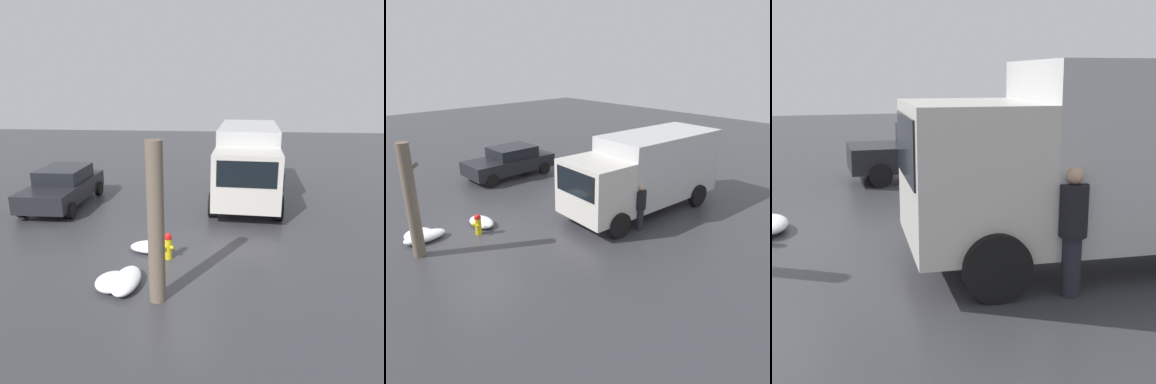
{
  "view_description": "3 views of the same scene",
  "coord_description": "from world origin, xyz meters",
  "views": [
    {
      "loc": [
        -9.47,
        -1.54,
        4.68
      ],
      "look_at": [
        2.45,
        -0.44,
        1.25
      ],
      "focal_mm": 35.0,
      "sensor_mm": 36.0,
      "label": 1
    },
    {
      "loc": [
        -5.4,
        -11.08,
        6.01
      ],
      "look_at": [
        3.43,
        -1.42,
        1.1
      ],
      "focal_mm": 35.0,
      "sensor_mm": 36.0,
      "label": 2
    },
    {
      "loc": [
        1.33,
        -9.52,
        2.84
      ],
      "look_at": [
        3.49,
        -1.87,
        1.09
      ],
      "focal_mm": 50.0,
      "sensor_mm": 36.0,
      "label": 3
    }
  ],
  "objects": [
    {
      "name": "pedestrian",
      "position": [
        4.46,
        -3.57,
        0.93
      ],
      "size": [
        0.37,
        0.37,
        1.71
      ],
      "rotation": [
        0.0,
        0.0,
        5.18
      ],
      "color": "#23232D",
      "rests_on": "ground_plane"
    },
    {
      "name": "parked_car",
      "position": [
        4.51,
        4.95,
        0.77
      ],
      "size": [
        4.51,
        2.11,
        1.5
      ],
      "rotation": [
        0.0,
        0.0,
        1.57
      ],
      "color": "black",
      "rests_on": "ground_plane"
    },
    {
      "name": "tree_trunk",
      "position": [
        -2.09,
        -0.09,
        1.82
      ],
      "size": [
        0.56,
        0.37,
        3.62
      ],
      "color": "#6B5B4C",
      "rests_on": "ground_plane"
    },
    {
      "name": "delivery_truck",
      "position": [
        6.08,
        -2.44,
        1.65
      ],
      "size": [
        6.93,
        2.97,
        3.03
      ],
      "rotation": [
        0.0,
        0.0,
        1.51
      ],
      "color": "beige",
      "rests_on": "ground_plane"
    },
    {
      "name": "ground_plane",
      "position": [
        0.0,
        0.0,
        0.0
      ],
      "size": [
        60.0,
        60.0,
        0.0
      ],
      "primitive_type": "plane",
      "color": "#38383D"
    },
    {
      "name": "snow_pile_by_hydrant",
      "position": [
        -1.6,
        0.78,
        0.16
      ],
      "size": [
        1.4,
        0.66,
        0.32
      ],
      "color": "white",
      "rests_on": "ground_plane"
    },
    {
      "name": "snow_pile_curbside",
      "position": [
        0.42,
        0.57,
        0.14
      ],
      "size": [
        0.74,
        1.2,
        0.27
      ],
      "color": "white",
      "rests_on": "ground_plane"
    },
    {
      "name": "fire_hydrant",
      "position": [
        -0.0,
        0.0,
        0.39
      ],
      "size": [
        0.36,
        0.4,
        0.76
      ],
      "rotation": [
        0.0,
        0.0,
        2.54
      ],
      "color": "yellow",
      "rests_on": "ground_plane"
    },
    {
      "name": "snow_pile_by_tree",
      "position": [
        -1.7,
        1.06,
        0.16
      ],
      "size": [
        0.94,
        0.86,
        0.33
      ],
      "color": "white",
      "rests_on": "ground_plane"
    }
  ]
}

